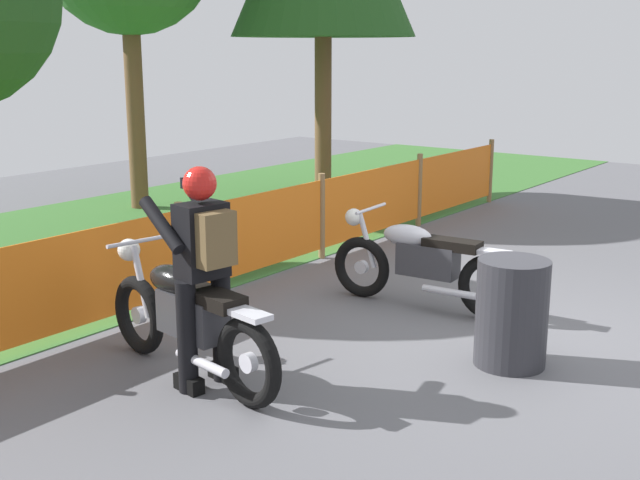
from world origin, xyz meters
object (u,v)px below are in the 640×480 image
motorcycle_trailing (187,317)px  oil_drum (512,313)px  motorcycle_lead (422,262)px  rider_trailing (203,266)px

motorcycle_trailing → oil_drum: motorcycle_trailing is taller
motorcycle_lead → motorcycle_trailing: (-2.62, 0.56, 0.03)m
rider_trailing → oil_drum: bearing=-123.5°
motorcycle_trailing → oil_drum: 2.59m
motorcycle_trailing → rider_trailing: size_ratio=1.26×
motorcycle_lead → oil_drum: motorcycle_lead is taller
oil_drum → motorcycle_trailing: bearing=132.9°
oil_drum → motorcycle_lead: bearing=57.1°
rider_trailing → oil_drum: size_ratio=1.92×
motorcycle_lead → oil_drum: 1.59m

